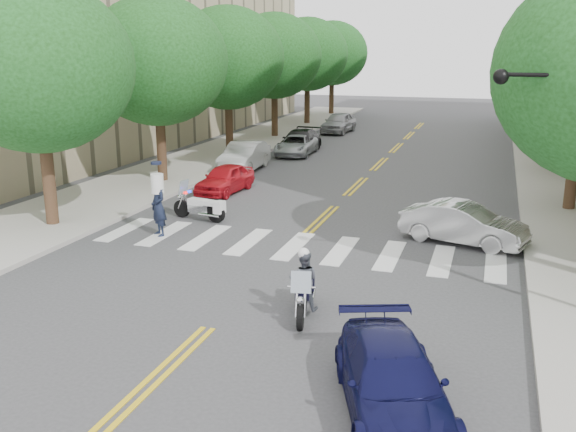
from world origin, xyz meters
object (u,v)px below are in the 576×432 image
at_px(officer_standing, 158,206).
at_px(convertible, 463,224).
at_px(motorcycle_police, 304,285).
at_px(motorcycle_parked, 203,207).
at_px(sedan_blue, 393,382).

xyz_separation_m(officer_standing, convertible, (9.81, 2.26, -0.36)).
height_order(motorcycle_police, motorcycle_parked, motorcycle_police).
bearing_deg(motorcycle_parked, officer_standing, 176.13).
relative_size(motorcycle_police, officer_standing, 1.02).
distance_m(convertible, sedan_blue, 10.71).
relative_size(officer_standing, convertible, 0.51).
height_order(officer_standing, convertible, officer_standing).
bearing_deg(motorcycle_parked, convertible, -79.31).
height_order(motorcycle_parked, convertible, motorcycle_parked).
height_order(motorcycle_police, convertible, motorcycle_police).
relative_size(motorcycle_police, motorcycle_parked, 0.94).
xyz_separation_m(motorcycle_police, motorcycle_parked, (-5.96, 7.07, -0.26)).
bearing_deg(officer_standing, convertible, 51.40).
distance_m(motorcycle_parked, convertible, 9.24).
distance_m(officer_standing, convertible, 10.08).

